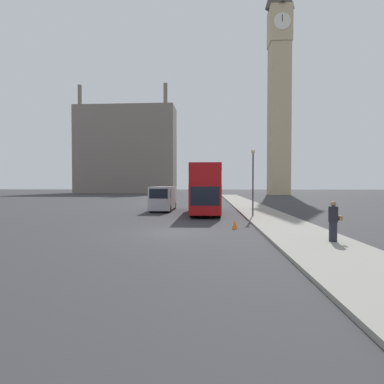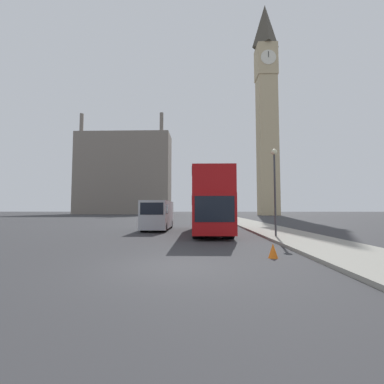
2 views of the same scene
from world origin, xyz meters
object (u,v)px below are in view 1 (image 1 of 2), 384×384
Objects in this scene: clock_tower at (279,75)px; street_lamp at (253,172)px; red_double_decker_bus at (206,187)px; white_van at (163,198)px; pedestrian at (333,221)px.

clock_tower is 65.09m from street_lamp.
red_double_decker_bus reaches higher than white_van.
clock_tower is at bearing 65.30° from white_van.
white_van is at bearing 143.66° from street_lamp.
white_van reaches higher than pedestrian.
clock_tower is 75.52m from pedestrian.
clock_tower is 63.67m from red_double_decker_bus.
red_double_decker_bus is 1.70× the size of white_van.
pedestrian is (10.41, -17.12, -0.29)m from white_van.
pedestrian is 0.33× the size of street_lamp.
white_van is 10.68m from street_lamp.
pedestrian is at bearing -67.70° from red_double_decker_bus.
red_double_decker_bus reaches higher than pedestrian.
red_double_decker_bus is (-18.79, -53.19, -29.52)m from clock_tower.
red_double_decker_bus is at bearing 137.84° from street_lamp.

